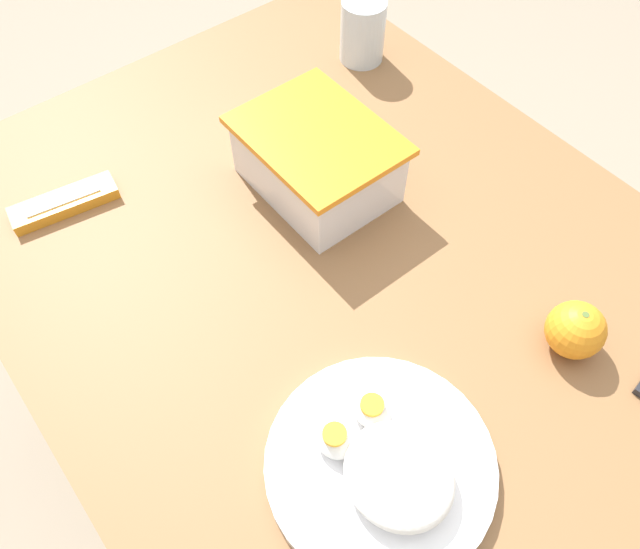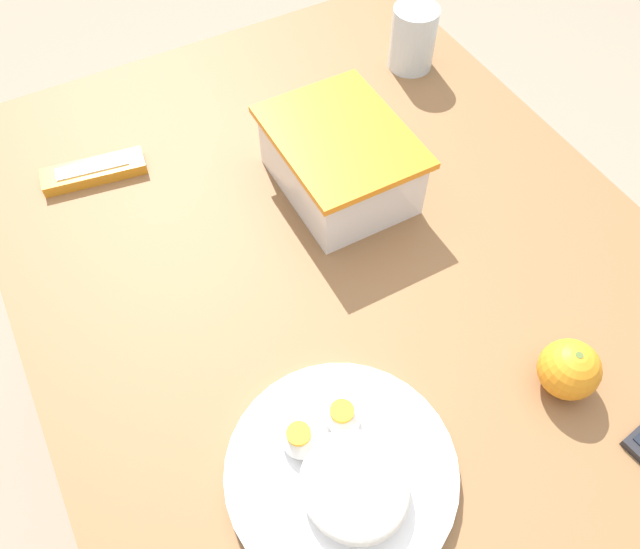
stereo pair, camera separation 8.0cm
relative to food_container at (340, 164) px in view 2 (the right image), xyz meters
name	(u,v)px [view 2 (the right image)]	position (x,y,z in m)	size (l,w,h in m)	color
ground_plane	(341,459)	(0.16, -0.06, -0.79)	(10.00, 10.00, 0.00)	gray
table	(353,321)	(0.16, -0.06, -0.16)	(1.18, 0.85, 0.75)	brown
food_container	(340,164)	(0.00, 0.00, 0.00)	(0.22, 0.17, 0.10)	white
orange_fruit	(569,369)	(0.41, 0.08, -0.01)	(0.07, 0.07, 0.07)	orange
rice_plate	(344,473)	(0.38, -0.21, -0.03)	(0.26, 0.26, 0.06)	white
candy_bar	(94,171)	(-0.20, -0.31, -0.04)	(0.07, 0.16, 0.02)	orange
drinking_glass	(413,38)	(-0.19, 0.25, 0.01)	(0.08, 0.08, 0.11)	silver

